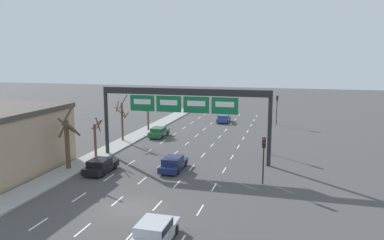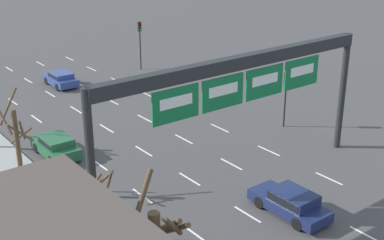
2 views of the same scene
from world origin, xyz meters
name	(u,v)px [view 1 (image 1 of 2)]	position (x,y,z in m)	size (l,w,h in m)	color
ground_plane	(132,208)	(0.00, 0.00, 0.00)	(220.00, 220.00, 0.00)	#474444
sidewalk_left	(20,195)	(-9.65, 0.00, 0.07)	(2.80, 110.00, 0.15)	#999993
lane_dashes	(183,160)	(0.00, 13.50, 0.00)	(10.02, 67.00, 0.01)	white
sign_gantry	(183,101)	(0.00, 13.64, 6.40)	(18.52, 0.70, 7.72)	#232628
car_navy	(173,163)	(0.12, 9.66, 0.74)	(1.82, 4.46, 1.38)	#19234C
car_green	(159,132)	(-6.51, 23.85, 0.73)	(1.84, 4.04, 1.35)	#235B38
car_silver	(155,231)	(3.47, -4.45, 0.77)	(1.94, 4.20, 1.44)	#B7B7BC
car_black	(100,165)	(-6.42, 7.19, 0.73)	(1.90, 4.13, 1.36)	black
car_blue	(224,118)	(0.13, 37.62, 0.69)	(1.85, 3.98, 1.27)	navy
traffic_light_near_gantry	(264,151)	(8.91, 7.91, 2.99)	(0.30, 0.35, 4.16)	black
traffic_light_mid_block	(277,104)	(8.86, 37.82, 3.40)	(0.30, 0.35, 4.77)	black
traffic_light_far_end	(271,129)	(8.91, 18.39, 2.95)	(0.30, 0.35, 4.10)	black
tree_bare_closest	(147,113)	(-9.56, 27.43, 2.75)	(1.72, 1.25, 4.97)	brown
tree_bare_second	(96,137)	(-9.53, 12.04, 2.33)	(1.58, 1.39, 4.45)	brown
tree_bare_third	(68,139)	(-9.84, 7.20, 3.09)	(1.86, 2.00, 6.20)	brown
tree_bare_furthest	(122,118)	(-10.17, 20.08, 3.06)	(1.65, 1.64, 5.96)	brown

